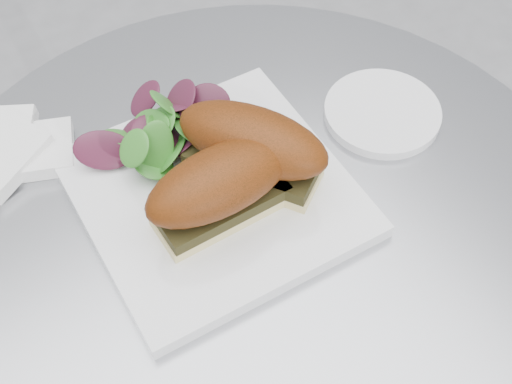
# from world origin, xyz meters

# --- Properties ---
(table) EXTENTS (0.70, 0.70, 0.73)m
(table) POSITION_xyz_m (0.00, 0.00, 0.49)
(table) COLOR #ABACB2
(table) RESTS_ON ground
(plate) EXTENTS (0.28, 0.28, 0.02)m
(plate) POSITION_xyz_m (-0.01, 0.06, 0.74)
(plate) COLOR white
(plate) RESTS_ON table
(sandwich_left) EXTENTS (0.15, 0.08, 0.08)m
(sandwich_left) POSITION_xyz_m (-0.02, 0.03, 0.79)
(sandwich_left) COLOR #D9C387
(sandwich_left) RESTS_ON plate
(sandwich_right) EXTENTS (0.14, 0.17, 0.08)m
(sandwich_right) POSITION_xyz_m (0.03, 0.05, 0.79)
(sandwich_right) COLOR #D9C387
(sandwich_right) RESTS_ON plate
(salad) EXTENTS (0.12, 0.12, 0.05)m
(salad) POSITION_xyz_m (-0.03, 0.14, 0.77)
(salad) COLOR #43912F
(salad) RESTS_ON plate
(napkin) EXTENTS (0.12, 0.12, 0.02)m
(napkin) POSITION_xyz_m (-0.15, 0.22, 0.74)
(napkin) COLOR white
(napkin) RESTS_ON table
(saucer) EXTENTS (0.13, 0.13, 0.01)m
(saucer) POSITION_xyz_m (0.20, 0.05, 0.74)
(saucer) COLOR white
(saucer) RESTS_ON table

